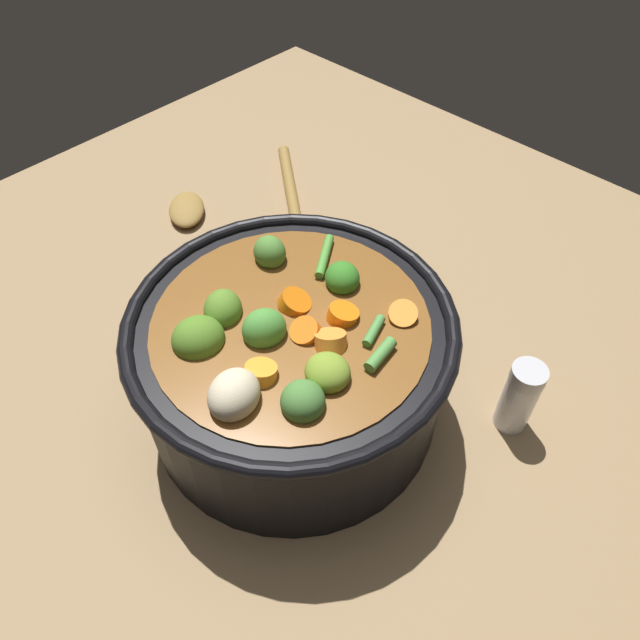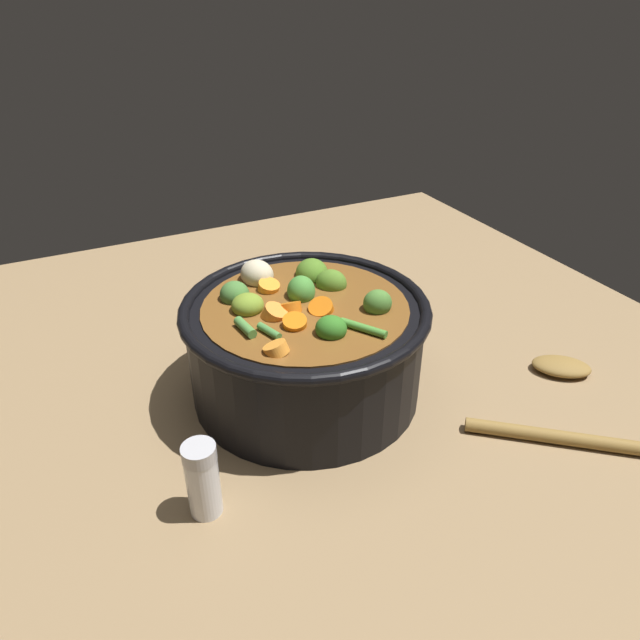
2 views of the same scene
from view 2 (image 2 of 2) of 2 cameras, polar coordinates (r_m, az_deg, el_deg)
The scene contains 4 objects.
ground_plane at distance 0.71m, azimuth -1.35°, elevation -6.89°, with size 1.10×1.10×0.00m, color #8C704C.
cooking_pot at distance 0.67m, azimuth -1.44°, elevation -2.47°, with size 0.28×0.28×0.14m.
wooden_spoon at distance 0.74m, azimuth 23.43°, elevation -7.34°, with size 0.22×0.23×0.02m.
salt_shaker at distance 0.55m, azimuth -11.52°, elevation -15.18°, with size 0.03×0.03×0.08m.
Camera 2 is at (-0.23, -0.51, 0.44)m, focal length 32.38 mm.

